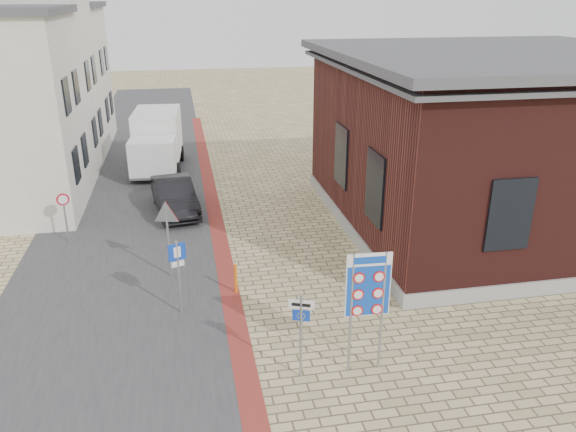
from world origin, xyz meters
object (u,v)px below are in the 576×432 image
object	(u,v)px
essen_sign	(301,324)
parking_sign	(178,266)
bollard	(236,279)
border_sign	(368,287)
box_truck	(157,141)
sedan	(175,196)

from	to	relation	value
essen_sign	parking_sign	bearing A→B (deg)	149.66
parking_sign	bollard	xyz separation A→B (m)	(1.70, 0.90, -1.06)
border_sign	box_truck	bearing A→B (deg)	108.86
parking_sign	border_sign	bearing A→B (deg)	-58.95
sedan	essen_sign	distance (m)	12.34
border_sign	bollard	xyz separation A→B (m)	(-2.72, 4.40, -1.81)
box_truck	bollard	distance (m)	14.42
border_sign	bollard	bearing A→B (deg)	124.41
essen_sign	bollard	distance (m)	4.64
sedan	essen_sign	xyz separation A→B (m)	(2.94, -11.96, 0.76)
box_truck	sedan	bearing A→B (deg)	-78.85
box_truck	essen_sign	size ratio (longest dim) A/B	2.59
box_truck	parking_sign	world-z (taller)	box_truck
border_sign	essen_sign	bearing A→B (deg)	-177.33
sedan	border_sign	distance (m)	12.89
sedan	border_sign	size ratio (longest dim) A/B	1.37
box_truck	parking_sign	distance (m)	15.06
box_truck	border_sign	world-z (taller)	border_sign
border_sign	bollard	world-z (taller)	border_sign
box_truck	parking_sign	xyz separation A→B (m)	(0.96, -15.03, 0.02)
parking_sign	sedan	bearing A→B (deg)	70.26
box_truck	essen_sign	bearing A→B (deg)	-74.56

